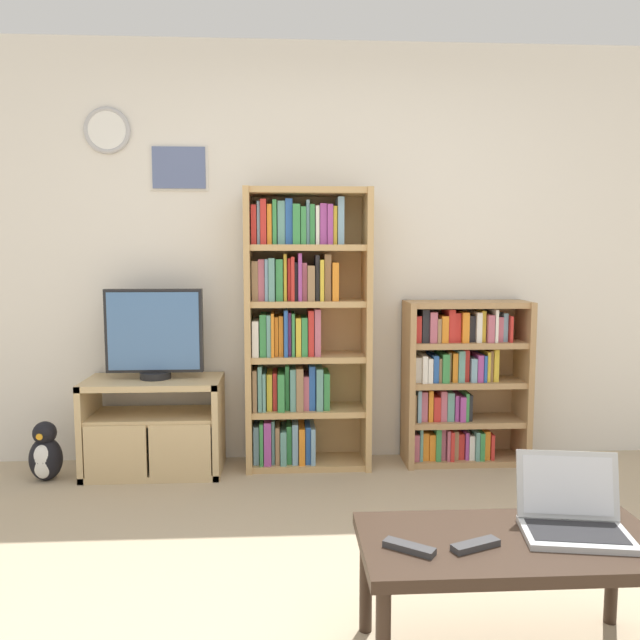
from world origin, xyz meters
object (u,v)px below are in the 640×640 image
(penguin_figurine, at_px, (45,454))
(television, at_px, (154,334))
(bookshelf_tall, at_px, (299,328))
(tv_stand, at_px, (154,426))
(bookshelf_short, at_px, (458,381))
(coffee_table, at_px, (512,554))
(remote_near_laptop, at_px, (475,545))
(laptop, at_px, (572,513))
(remote_far_from_laptop, at_px, (409,548))

(penguin_figurine, bearing_deg, television, 11.85)
(bookshelf_tall, bearing_deg, penguin_figurine, -172.38)
(tv_stand, bearing_deg, bookshelf_short, 3.14)
(bookshelf_short, height_order, penguin_figurine, bookshelf_short)
(coffee_table, bearing_deg, remote_near_laptop, -157.62)
(coffee_table, distance_m, laptop, 0.24)
(bookshelf_tall, height_order, penguin_figurine, bookshelf_tall)
(remote_far_from_laptop, bearing_deg, bookshelf_short, -164.16)
(television, relative_size, remote_far_from_laptop, 3.65)
(laptop, height_order, remote_far_from_laptop, laptop)
(remote_near_laptop, xyz_separation_m, penguin_figurine, (-1.97, 1.79, -0.26))
(television, distance_m, remote_far_from_laptop, 2.27)
(bookshelf_short, bearing_deg, remote_near_laptop, -104.12)
(bookshelf_tall, relative_size, remote_far_from_laptop, 10.85)
(coffee_table, bearing_deg, television, 128.62)
(tv_stand, height_order, coffee_table, tv_stand)
(television, distance_m, coffee_table, 2.43)
(coffee_table, relative_size, remote_far_from_laptop, 6.16)
(coffee_table, height_order, remote_near_laptop, remote_near_laptop)
(remote_near_laptop, bearing_deg, laptop, 83.74)
(television, distance_m, bookshelf_tall, 0.86)
(bookshelf_tall, xyz_separation_m, laptop, (0.84, -1.89, -0.39))
(remote_near_laptop, bearing_deg, television, -167.03)
(coffee_table, bearing_deg, bookshelf_tall, 108.01)
(television, bearing_deg, remote_far_from_laptop, -59.18)
(tv_stand, height_order, bookshelf_short, bookshelf_short)
(penguin_figurine, bearing_deg, laptop, -36.13)
(penguin_figurine, bearing_deg, coffee_table, -39.50)
(laptop, xyz_separation_m, penguin_figurine, (-2.31, 1.69, -0.31))
(laptop, bearing_deg, tv_stand, 143.24)
(remote_far_from_laptop, bearing_deg, laptop, 135.96)
(remote_near_laptop, relative_size, penguin_figurine, 0.47)
(remote_far_from_laptop, bearing_deg, television, -113.85)
(bookshelf_short, relative_size, laptop, 2.78)
(tv_stand, relative_size, penguin_figurine, 2.31)
(bookshelf_tall, xyz_separation_m, remote_far_from_laptop, (0.29, -1.99, -0.44))
(bookshelf_short, xyz_separation_m, remote_far_from_laptop, (-0.71, -2.00, -0.09))
(laptop, height_order, remote_near_laptop, laptop)
(tv_stand, bearing_deg, coffee_table, -50.81)
(television, height_order, coffee_table, television)
(bookshelf_tall, xyz_separation_m, bookshelf_short, (0.99, 0.01, -0.34))
(penguin_figurine, bearing_deg, remote_near_laptop, -42.28)
(remote_far_from_laptop, bearing_deg, bookshelf_tall, -136.48)
(bookshelf_tall, distance_m, coffee_table, 2.09)
(bookshelf_tall, xyz_separation_m, penguin_figurine, (-1.47, -0.20, -0.70))
(bookshelf_tall, relative_size, remote_near_laptop, 10.27)
(remote_near_laptop, distance_m, penguin_figurine, 2.67)
(television, xyz_separation_m, bookshelf_short, (1.85, 0.08, -0.32))
(remote_near_laptop, height_order, remote_far_from_laptop, same)
(television, distance_m, bookshelf_short, 1.88)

